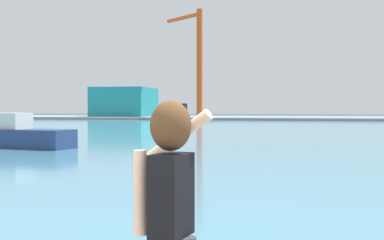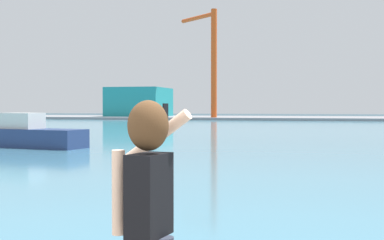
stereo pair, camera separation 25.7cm
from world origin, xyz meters
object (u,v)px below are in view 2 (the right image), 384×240
at_px(warehouse_left, 140,102).
at_px(boat_moored, 31,135).
at_px(person_photographer, 148,200).
at_px(port_crane, 211,54).

bearing_deg(warehouse_left, boat_moored, -75.79).
height_order(person_photographer, port_crane, port_crane).
height_order(person_photographer, boat_moored, person_photographer).
relative_size(boat_moored, warehouse_left, 0.54).
relative_size(person_photographer, boat_moored, 0.27).
xyz_separation_m(person_photographer, port_crane, (-16.36, 84.33, 9.60)).
bearing_deg(warehouse_left, port_crane, -26.30).
distance_m(warehouse_left, port_crane, 18.87).
bearing_deg(port_crane, warehouse_left, 153.70).
distance_m(person_photographer, port_crane, 86.44).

